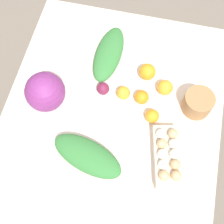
{
  "coord_description": "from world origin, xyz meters",
  "views": [
    {
      "loc": [
        -0.57,
        -0.13,
        2.1
      ],
      "look_at": [
        0.0,
        0.0,
        0.78
      ],
      "focal_mm": 50.0,
      "sensor_mm": 36.0,
      "label": 1
    }
  ],
  "objects_px": {
    "orange_0": "(123,93)",
    "orange_2": "(152,116)",
    "orange_1": "(142,97)",
    "orange_3": "(147,72)",
    "greens_bunch_beet_tops": "(109,54)",
    "beet_root": "(103,89)",
    "greens_bunch_kale": "(87,156)",
    "orange_4": "(165,87)",
    "paper_bag": "(198,103)",
    "cabbage_purple": "(45,92)",
    "egg_carton": "(167,156)"
  },
  "relations": [
    {
      "from": "greens_bunch_beet_tops",
      "to": "orange_1",
      "type": "distance_m",
      "value": 0.29
    },
    {
      "from": "paper_bag",
      "to": "orange_2",
      "type": "height_order",
      "value": "paper_bag"
    },
    {
      "from": "orange_1",
      "to": "greens_bunch_kale",
      "type": "bearing_deg",
      "value": 151.78
    },
    {
      "from": "greens_bunch_beet_tops",
      "to": "orange_1",
      "type": "bearing_deg",
      "value": -134.68
    },
    {
      "from": "greens_bunch_kale",
      "to": "orange_3",
      "type": "bearing_deg",
      "value": -20.96
    },
    {
      "from": "cabbage_purple",
      "to": "orange_1",
      "type": "relative_size",
      "value": 2.75
    },
    {
      "from": "orange_0",
      "to": "orange_3",
      "type": "bearing_deg",
      "value": -34.23
    },
    {
      "from": "orange_1",
      "to": "orange_3",
      "type": "relative_size",
      "value": 0.83
    },
    {
      "from": "cabbage_purple",
      "to": "paper_bag",
      "type": "height_order",
      "value": "cabbage_purple"
    },
    {
      "from": "orange_0",
      "to": "cabbage_purple",
      "type": "bearing_deg",
      "value": 107.04
    },
    {
      "from": "beet_root",
      "to": "orange_1",
      "type": "height_order",
      "value": "orange_1"
    },
    {
      "from": "paper_bag",
      "to": "orange_1",
      "type": "distance_m",
      "value": 0.26
    },
    {
      "from": "greens_bunch_kale",
      "to": "orange_0",
      "type": "relative_size",
      "value": 5.07
    },
    {
      "from": "cabbage_purple",
      "to": "orange_2",
      "type": "distance_m",
      "value": 0.5
    },
    {
      "from": "orange_2",
      "to": "orange_3",
      "type": "height_order",
      "value": "orange_3"
    },
    {
      "from": "egg_carton",
      "to": "greens_bunch_kale",
      "type": "distance_m",
      "value": 0.34
    },
    {
      "from": "orange_1",
      "to": "orange_2",
      "type": "height_order",
      "value": "orange_1"
    },
    {
      "from": "paper_bag",
      "to": "greens_bunch_kale",
      "type": "height_order",
      "value": "paper_bag"
    },
    {
      "from": "beet_root",
      "to": "orange_0",
      "type": "xyz_separation_m",
      "value": [
        -0.0,
        -0.1,
        0.0
      ]
    },
    {
      "from": "orange_3",
      "to": "greens_bunch_beet_tops",
      "type": "bearing_deg",
      "value": 72.5
    },
    {
      "from": "egg_carton",
      "to": "cabbage_purple",
      "type": "bearing_deg",
      "value": 62.59
    },
    {
      "from": "paper_bag",
      "to": "greens_bunch_beet_tops",
      "type": "height_order",
      "value": "paper_bag"
    },
    {
      "from": "orange_1",
      "to": "orange_3",
      "type": "bearing_deg",
      "value": -0.8
    },
    {
      "from": "greens_bunch_kale",
      "to": "orange_4",
      "type": "xyz_separation_m",
      "value": [
        0.4,
        -0.28,
        0.0
      ]
    },
    {
      "from": "greens_bunch_kale",
      "to": "orange_3",
      "type": "xyz_separation_m",
      "value": [
        0.47,
        -0.18,
        0.0
      ]
    },
    {
      "from": "orange_0",
      "to": "orange_2",
      "type": "xyz_separation_m",
      "value": [
        -0.09,
        -0.15,
        -0.0
      ]
    },
    {
      "from": "cabbage_purple",
      "to": "beet_root",
      "type": "height_order",
      "value": "cabbage_purple"
    },
    {
      "from": "cabbage_purple",
      "to": "greens_bunch_kale",
      "type": "distance_m",
      "value": 0.35
    },
    {
      "from": "beet_root",
      "to": "orange_3",
      "type": "distance_m",
      "value": 0.23
    },
    {
      "from": "orange_0",
      "to": "orange_1",
      "type": "distance_m",
      "value": 0.09
    },
    {
      "from": "beet_root",
      "to": "orange_2",
      "type": "xyz_separation_m",
      "value": [
        -0.09,
        -0.25,
        0.0
      ]
    },
    {
      "from": "egg_carton",
      "to": "orange_3",
      "type": "bearing_deg",
      "value": 9.13
    },
    {
      "from": "orange_0",
      "to": "orange_4",
      "type": "height_order",
      "value": "orange_4"
    },
    {
      "from": "beet_root",
      "to": "cabbage_purple",
      "type": "bearing_deg",
      "value": 113.72
    },
    {
      "from": "orange_1",
      "to": "paper_bag",
      "type": "bearing_deg",
      "value": -85.69
    },
    {
      "from": "egg_carton",
      "to": "greens_bunch_beet_tops",
      "type": "height_order",
      "value": "egg_carton"
    },
    {
      "from": "cabbage_purple",
      "to": "orange_4",
      "type": "distance_m",
      "value": 0.56
    },
    {
      "from": "orange_1",
      "to": "orange_2",
      "type": "relative_size",
      "value": 1.04
    },
    {
      "from": "cabbage_purple",
      "to": "paper_bag",
      "type": "distance_m",
      "value": 0.7
    },
    {
      "from": "egg_carton",
      "to": "beet_root",
      "type": "bearing_deg",
      "value": 40.27
    },
    {
      "from": "greens_bunch_beet_tops",
      "to": "beet_root",
      "type": "height_order",
      "value": "greens_bunch_beet_tops"
    },
    {
      "from": "orange_2",
      "to": "paper_bag",
      "type": "bearing_deg",
      "value": -61.87
    },
    {
      "from": "orange_0",
      "to": "orange_2",
      "type": "distance_m",
      "value": 0.18
    },
    {
      "from": "paper_bag",
      "to": "beet_root",
      "type": "height_order",
      "value": "paper_bag"
    },
    {
      "from": "orange_0",
      "to": "orange_4",
      "type": "distance_m",
      "value": 0.2
    },
    {
      "from": "cabbage_purple",
      "to": "orange_0",
      "type": "distance_m",
      "value": 0.36
    },
    {
      "from": "egg_carton",
      "to": "orange_3",
      "type": "relative_size",
      "value": 3.52
    },
    {
      "from": "orange_1",
      "to": "orange_3",
      "type": "xyz_separation_m",
      "value": [
        0.14,
        -0.0,
        0.01
      ]
    },
    {
      "from": "greens_bunch_kale",
      "to": "orange_0",
      "type": "bearing_deg",
      "value": -14.84
    },
    {
      "from": "cabbage_purple",
      "to": "egg_carton",
      "type": "height_order",
      "value": "cabbage_purple"
    }
  ]
}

